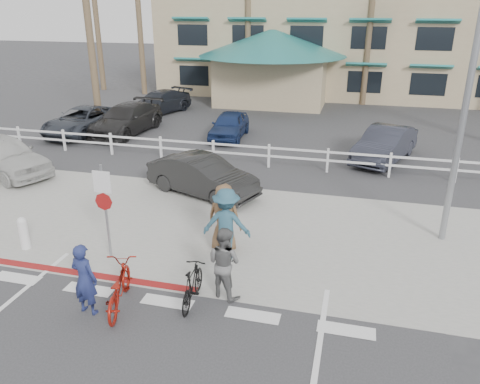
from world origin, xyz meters
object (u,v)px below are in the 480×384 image
(sign_post, at_px, (105,207))
(car_white_sedan, at_px, (203,176))
(bike_red, at_px, (118,287))
(car_red_compact, at_px, (4,155))
(bike_black, at_px, (192,285))

(sign_post, relative_size, car_white_sedan, 0.70)
(bike_red, height_order, car_red_compact, car_red_compact)
(sign_post, height_order, bike_black, sign_post)
(bike_red, xyz_separation_m, bike_black, (1.54, 0.54, -0.04))
(sign_post, xyz_separation_m, car_white_sedan, (0.99, 4.86, -0.77))
(sign_post, distance_m, car_white_sedan, 5.02)
(sign_post, xyz_separation_m, car_red_compact, (-7.28, 4.90, -0.67))
(bike_black, bearing_deg, car_red_compact, -35.32)
(bike_red, height_order, bike_black, bike_red)
(car_white_sedan, relative_size, car_red_compact, 0.91)
(bike_black, height_order, car_white_sedan, car_white_sedan)
(car_red_compact, bearing_deg, sign_post, -101.86)
(sign_post, xyz_separation_m, bike_red, (1.33, -1.99, -0.95))
(sign_post, height_order, car_red_compact, sign_post)
(car_white_sedan, height_order, car_red_compact, car_red_compact)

